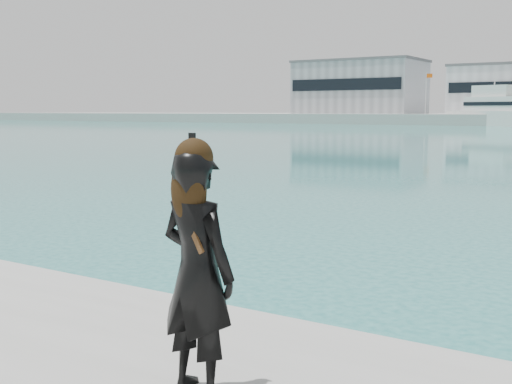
{
  "coord_description": "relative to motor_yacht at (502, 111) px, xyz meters",
  "views": [
    {
      "loc": [
        2.65,
        -3.87,
        2.65
      ],
      "look_at": [
        0.14,
        0.03,
        2.06
      ],
      "focal_mm": 45.0,
      "sensor_mm": 36.0,
      "label": 1
    }
  ],
  "objects": [
    {
      "name": "warehouse_grey_left",
      "position": [
        -33.27,
        15.76,
        5.19
      ],
      "size": [
        26.52,
        16.36,
        11.5
      ],
      "color": "gray",
      "rests_on": "far_quay"
    },
    {
      "name": "woman",
      "position": [
        21.87,
        -112.89,
        -0.91
      ],
      "size": [
        0.63,
        0.46,
        1.7
      ],
      "rotation": [
        0.0,
        0.0,
        3.01
      ],
      "color": "black",
      "rests_on": "near_quay"
    },
    {
      "name": "motor_yacht",
      "position": [
        0.0,
        0.0,
        0.0
      ],
      "size": [
        20.34,
        11.33,
        9.16
      ],
      "rotation": [
        0.0,
        0.0,
        -0.32
      ],
      "color": "silver",
      "rests_on": "ground"
    },
    {
      "name": "flagpole_left",
      "position": [
        -16.18,
        8.78,
        3.96
      ],
      "size": [
        1.28,
        0.16,
        8.0
      ],
      "color": "silver",
      "rests_on": "far_quay"
    }
  ]
}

